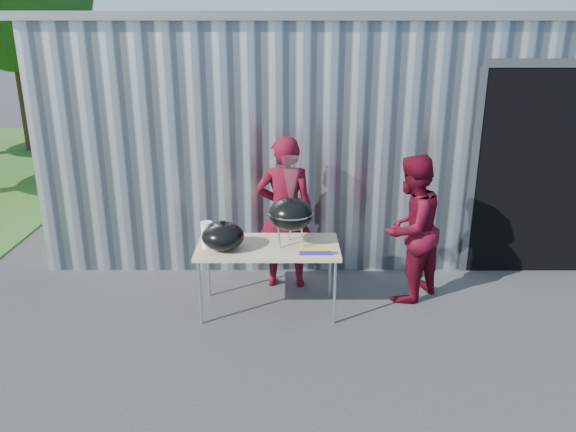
{
  "coord_description": "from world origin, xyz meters",
  "views": [
    {
      "loc": [
        -0.17,
        -4.84,
        2.96
      ],
      "look_at": [
        -0.16,
        0.75,
        1.05
      ],
      "focal_mm": 35.0,
      "sensor_mm": 36.0,
      "label": 1
    }
  ],
  "objects_px": {
    "folding_table": "(268,249)",
    "person_bystander": "(410,229)",
    "kettle_grill": "(291,207)",
    "person_cook": "(285,213)"
  },
  "relations": [
    {
      "from": "folding_table",
      "to": "person_bystander",
      "type": "height_order",
      "value": "person_bystander"
    },
    {
      "from": "kettle_grill",
      "to": "person_bystander",
      "type": "relative_size",
      "value": 0.57
    },
    {
      "from": "person_bystander",
      "to": "person_cook",
      "type": "bearing_deg",
      "value": -58.1
    },
    {
      "from": "folding_table",
      "to": "kettle_grill",
      "type": "bearing_deg",
      "value": 4.81
    },
    {
      "from": "person_cook",
      "to": "person_bystander",
      "type": "bearing_deg",
      "value": 167.6
    },
    {
      "from": "folding_table",
      "to": "person_cook",
      "type": "distance_m",
      "value": 0.68
    },
    {
      "from": "folding_table",
      "to": "kettle_grill",
      "type": "distance_m",
      "value": 0.52
    },
    {
      "from": "kettle_grill",
      "to": "person_bystander",
      "type": "height_order",
      "value": "kettle_grill"
    },
    {
      "from": "folding_table",
      "to": "person_bystander",
      "type": "bearing_deg",
      "value": 10.69
    },
    {
      "from": "folding_table",
      "to": "person_bystander",
      "type": "xyz_separation_m",
      "value": [
        1.56,
        0.29,
        0.12
      ]
    }
  ]
}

